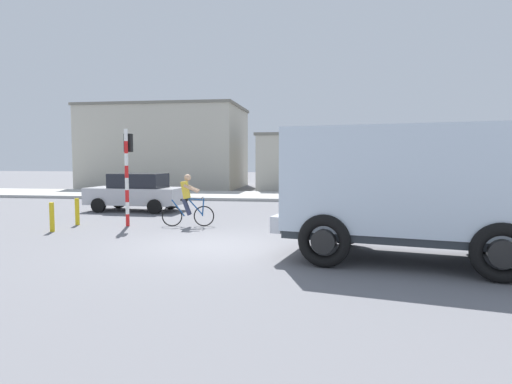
{
  "coord_description": "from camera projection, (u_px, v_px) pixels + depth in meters",
  "views": [
    {
      "loc": [
        2.89,
        -10.97,
        2.24
      ],
      "look_at": [
        0.81,
        2.5,
        1.2
      ],
      "focal_mm": 31.05,
      "sensor_mm": 36.0,
      "label": 1
    }
  ],
  "objects": [
    {
      "name": "car_red_near",
      "position": [
        136.0,
        192.0,
        18.8
      ],
      "size": [
        4.07,
        2.01,
        1.6
      ],
      "color": "#B7B7BC",
      "rests_on": "ground"
    },
    {
      "name": "truck_foreground",
      "position": [
        409.0,
        185.0,
        9.59
      ],
      "size": [
        5.81,
        3.65,
        2.9
      ],
      "color": "silver",
      "rests_on": "ground"
    },
    {
      "name": "car_white_mid",
      "position": [
        439.0,
        197.0,
        16.29
      ],
      "size": [
        4.28,
        2.57,
        1.6
      ],
      "color": "#1E2328",
      "rests_on": "ground"
    },
    {
      "name": "traffic_light_pole",
      "position": [
        127.0,
        164.0,
        14.56
      ],
      "size": [
        0.24,
        0.43,
        3.2
      ],
      "color": "red",
      "rests_on": "ground"
    },
    {
      "name": "sidewalk_far",
      "position": [
        273.0,
        196.0,
        25.36
      ],
      "size": [
        80.0,
        5.0,
        0.16
      ],
      "primitive_type": "cube",
      "color": "#ADADA8",
      "rests_on": "ground"
    },
    {
      "name": "cyclist",
      "position": [
        187.0,
        200.0,
        14.52
      ],
      "size": [
        1.71,
        0.55,
        1.72
      ],
      "color": "black",
      "rests_on": "ground"
    },
    {
      "name": "bollard_far",
      "position": [
        77.0,
        212.0,
        14.86
      ],
      "size": [
        0.14,
        0.14,
        0.9
      ],
      "primitive_type": "cylinder",
      "color": "gold",
      "rests_on": "ground"
    },
    {
      "name": "ground_plane",
      "position": [
        210.0,
        245.0,
        11.42
      ],
      "size": [
        120.0,
        120.0,
        0.0
      ],
      "primitive_type": "plane",
      "color": "slate"
    },
    {
      "name": "building_mid_block",
      "position": [
        347.0,
        162.0,
        30.57
      ],
      "size": [
        12.14,
        5.67,
        3.92
      ],
      "color": "#B2AD9E",
      "rests_on": "ground"
    },
    {
      "name": "building_corner_left",
      "position": [
        167.0,
        147.0,
        34.21
      ],
      "size": [
        11.67,
        7.52,
        6.19
      ],
      "color": "#B2AD9E",
      "rests_on": "ground"
    },
    {
      "name": "bollard_near",
      "position": [
        52.0,
        217.0,
        13.48
      ],
      "size": [
        0.14,
        0.14,
        0.9
      ],
      "primitive_type": "cylinder",
      "color": "gold",
      "rests_on": "ground"
    }
  ]
}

